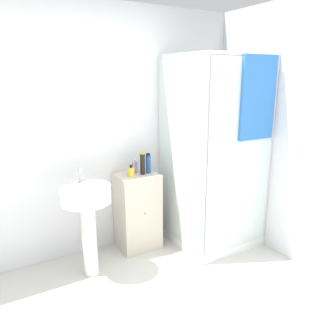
{
  "coord_description": "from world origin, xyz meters",
  "views": [
    {
      "loc": [
        -0.92,
        -1.49,
        1.82
      ],
      "look_at": [
        0.62,
        1.14,
        0.95
      ],
      "focal_mm": 35.0,
      "sensor_mm": 36.0,
      "label": 1
    }
  ],
  "objects_px": {
    "shampoo_bottle_tall_black": "(143,163)",
    "lotion_bottle_white": "(135,167)",
    "sink": "(87,209)",
    "shampoo_bottle_blue": "(148,164)",
    "soap_dispenser": "(131,172)"
  },
  "relations": [
    {
      "from": "sink",
      "to": "shampoo_bottle_blue",
      "type": "relative_size",
      "value": 4.79
    },
    {
      "from": "sink",
      "to": "lotion_bottle_white",
      "type": "bearing_deg",
      "value": 26.55
    },
    {
      "from": "soap_dispenser",
      "to": "shampoo_bottle_tall_black",
      "type": "xyz_separation_m",
      "value": [
        0.14,
        0.0,
        0.07
      ]
    },
    {
      "from": "shampoo_bottle_tall_black",
      "to": "lotion_bottle_white",
      "type": "bearing_deg",
      "value": 111.08
    },
    {
      "from": "sink",
      "to": "lotion_bottle_white",
      "type": "relative_size",
      "value": 6.9
    },
    {
      "from": "shampoo_bottle_blue",
      "to": "lotion_bottle_white",
      "type": "xyz_separation_m",
      "value": [
        -0.11,
        0.09,
        -0.04
      ]
    },
    {
      "from": "lotion_bottle_white",
      "to": "shampoo_bottle_tall_black",
      "type": "bearing_deg",
      "value": -68.92
    },
    {
      "from": "soap_dispenser",
      "to": "shampoo_bottle_blue",
      "type": "distance_m",
      "value": 0.21
    },
    {
      "from": "sink",
      "to": "soap_dispenser",
      "type": "height_order",
      "value": "sink"
    },
    {
      "from": "soap_dispenser",
      "to": "shampoo_bottle_blue",
      "type": "xyz_separation_m",
      "value": [
        0.21,
        0.02,
        0.05
      ]
    },
    {
      "from": "sink",
      "to": "lotion_bottle_white",
      "type": "height_order",
      "value": "sink"
    },
    {
      "from": "shampoo_bottle_blue",
      "to": "shampoo_bottle_tall_black",
      "type": "bearing_deg",
      "value": -169.38
    },
    {
      "from": "shampoo_bottle_blue",
      "to": "lotion_bottle_white",
      "type": "distance_m",
      "value": 0.15
    },
    {
      "from": "shampoo_bottle_tall_black",
      "to": "lotion_bottle_white",
      "type": "distance_m",
      "value": 0.13
    },
    {
      "from": "soap_dispenser",
      "to": "sink",
      "type": "bearing_deg",
      "value": -159.14
    }
  ]
}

